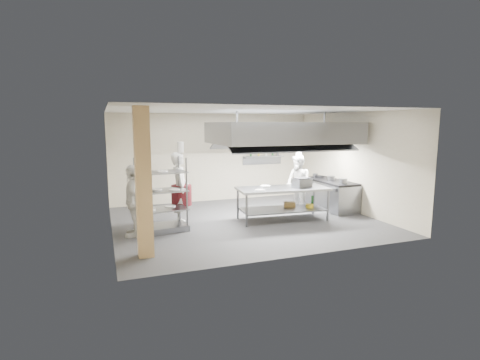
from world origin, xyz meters
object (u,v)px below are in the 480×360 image
object	(u,v)px
pass_rack	(161,195)
stockpot	(331,178)
chef_plating	(133,201)
cooking_range	(331,195)
griddle	(302,183)
chef_line	(298,183)
island	(282,204)
chef_head	(180,188)

from	to	relation	value
pass_rack	stockpot	distance (m)	5.35
pass_rack	chef_plating	size ratio (longest dim) A/B	1.08
cooking_range	griddle	bearing A→B (deg)	-151.99
chef_line	chef_plating	xyz separation A→B (m)	(-4.93, -0.92, -0.01)
cooking_range	chef_line	xyz separation A→B (m)	(-1.15, 0.05, 0.45)
island	chef_line	xyz separation A→B (m)	(0.93, 0.81, 0.41)
island	stockpot	bearing A→B (deg)	22.83
pass_rack	island	bearing A→B (deg)	-6.86
island	cooking_range	bearing A→B (deg)	25.05
chef_plating	stockpot	bearing A→B (deg)	104.71
cooking_range	chef_plating	bearing A→B (deg)	-171.81
pass_rack	stockpot	size ratio (longest dim) A/B	7.97
island	pass_rack	distance (m)	3.35
island	pass_rack	size ratio (longest dim) A/B	1.35
stockpot	island	bearing A→B (deg)	-162.15
chef_plating	griddle	xyz separation A→B (m)	(4.58, 0.07, 0.17)
chef_line	stockpot	size ratio (longest dim) A/B	7.49
pass_rack	chef_plating	xyz separation A→B (m)	(-0.68, -0.16, -0.07)
island	griddle	xyz separation A→B (m)	(0.58, -0.04, 0.57)
chef_plating	stockpot	xyz separation A→B (m)	(5.99, 0.76, 0.13)
chef_line	griddle	distance (m)	0.93
pass_rack	chef_plating	bearing A→B (deg)	-173.08
chef_line	chef_plating	distance (m)	5.02
cooking_range	chef_line	size ratio (longest dim) A/B	1.15
pass_rack	stockpot	xyz separation A→B (m)	(5.31, 0.60, 0.06)
cooking_range	chef_head	bearing A→B (deg)	-178.13
chef_head	stockpot	distance (m)	4.73
chef_line	chef_plating	bearing A→B (deg)	-88.91
cooking_range	chef_line	bearing A→B (deg)	177.73
chef_plating	stockpot	distance (m)	6.04
pass_rack	griddle	world-z (taller)	pass_rack
chef_plating	chef_line	bearing A→B (deg)	108.08
griddle	chef_line	bearing A→B (deg)	56.97
chef_head	chef_plating	xyz separation A→B (m)	(-1.26, -0.72, -0.11)
pass_rack	chef_head	bearing A→B (deg)	37.78
griddle	pass_rack	bearing A→B (deg)	168.65
pass_rack	chef_line	distance (m)	4.32
chef_line	stockpot	distance (m)	1.08
cooking_range	stockpot	bearing A→B (deg)	-126.68
island	pass_rack	bearing A→B (deg)	-175.74
pass_rack	chef_head	size ratio (longest dim) A/B	0.96
chef_head	island	bearing A→B (deg)	-95.07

